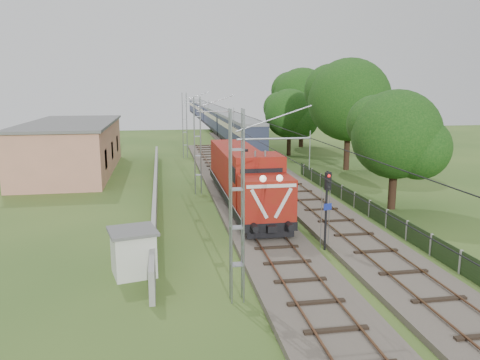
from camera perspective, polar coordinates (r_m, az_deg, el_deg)
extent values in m
plane|color=#30541F|center=(28.13, 3.06, -6.94)|extent=(140.00, 140.00, 0.00)
cube|color=#6B6054|center=(34.67, 0.53, -3.11)|extent=(4.20, 70.00, 0.30)
cube|color=black|center=(34.62, 0.53, -2.79)|extent=(2.40, 70.00, 0.10)
cube|color=brown|center=(34.47, -0.86, -2.72)|extent=(0.08, 70.00, 0.05)
cube|color=brown|center=(34.76, 1.91, -2.61)|extent=(0.08, 70.00, 0.05)
cube|color=#6B6054|center=(48.10, 3.67, 1.00)|extent=(4.20, 80.00, 0.30)
cube|color=black|center=(48.07, 3.68, 1.23)|extent=(2.40, 80.00, 0.10)
cube|color=brown|center=(47.87, 2.69, 1.29)|extent=(0.08, 80.00, 0.05)
cube|color=brown|center=(48.26, 4.66, 1.35)|extent=(0.08, 80.00, 0.05)
cylinder|color=gray|center=(18.68, 4.15, 5.05)|extent=(3.00, 0.08, 0.08)
cylinder|color=gray|center=(38.34, -3.01, 8.35)|extent=(3.00, 0.08, 0.08)
cylinder|color=gray|center=(58.23, -5.32, 9.39)|extent=(3.00, 0.08, 0.08)
cylinder|color=black|center=(38.63, -0.76, 6.46)|extent=(0.03, 70.00, 0.03)
cylinder|color=black|center=(38.54, -0.77, 8.38)|extent=(0.03, 70.00, 0.03)
cube|color=#9E9E99|center=(38.89, -10.25, -0.77)|extent=(0.25, 40.00, 1.50)
cube|color=tan|center=(51.25, -19.78, 3.65)|extent=(8.00, 20.00, 5.00)
cube|color=#606060|center=(50.99, -19.98, 6.54)|extent=(8.40, 20.40, 0.25)
cube|color=black|center=(44.83, -16.09, 2.46)|extent=(0.10, 1.60, 1.80)
cube|color=black|center=(50.73, -15.36, 3.50)|extent=(0.10, 1.60, 1.80)
cube|color=black|center=(56.66, -14.78, 4.33)|extent=(0.10, 1.60, 1.80)
cube|color=black|center=(33.24, 15.52, -3.38)|extent=(0.05, 32.00, 1.15)
cube|color=#9E9E99|center=(46.91, 7.81, 1.21)|extent=(0.12, 0.12, 1.20)
cube|color=black|center=(34.85, 0.42, -1.55)|extent=(3.13, 17.76, 0.52)
cube|color=black|center=(29.46, 2.37, -4.63)|extent=(2.30, 3.76, 0.52)
cube|color=black|center=(40.45, -1.00, -0.17)|extent=(2.30, 3.76, 0.52)
cube|color=black|center=(26.67, 3.72, -6.62)|extent=(2.72, 0.26, 0.37)
cube|color=maroon|center=(27.28, 3.19, -2.09)|extent=(3.03, 2.61, 2.40)
sphere|color=white|center=(25.70, 2.82, 0.16)|extent=(0.38, 0.38, 0.38)
sphere|color=white|center=(25.91, 4.85, 0.23)|extent=(0.38, 0.38, 0.38)
cube|color=silver|center=(25.90, 2.37, -2.95)|extent=(1.05, 0.06, 1.75)
cube|color=silver|center=(26.21, 5.28, -2.81)|extent=(1.05, 0.06, 1.75)
cube|color=silver|center=(25.82, 3.87, -0.74)|extent=(2.82, 0.06, 0.19)
cube|color=maroon|center=(29.62, 2.11, -0.06)|extent=(3.13, 2.51, 3.34)
cube|color=black|center=(28.30, 2.64, 0.46)|extent=(2.61, 0.06, 0.94)
cube|color=maroon|center=(37.00, -0.27, 1.78)|extent=(2.92, 12.64, 2.72)
cylinder|color=black|center=(33.66, 0.61, 3.41)|extent=(0.46, 0.46, 0.42)
cylinder|color=gray|center=(28.44, 1.86, 3.19)|extent=(0.13, 0.13, 0.37)
cylinder|color=gray|center=(28.57, 3.10, 3.22)|extent=(0.13, 0.13, 0.37)
cube|color=black|center=(66.81, -0.13, 4.65)|extent=(3.13, 23.71, 0.54)
cube|color=#2A3146|center=(66.63, -0.13, 6.12)|extent=(3.23, 23.71, 2.91)
cube|color=beige|center=(66.58, -0.13, 6.59)|extent=(3.28, 22.77, 0.81)
cube|color=gray|center=(66.49, -0.13, 7.51)|extent=(3.29, 23.71, 0.38)
cube|color=black|center=(91.23, -2.71, 6.47)|extent=(3.13, 23.71, 0.54)
cube|color=#2A3146|center=(91.09, -2.72, 7.55)|extent=(3.23, 23.71, 2.91)
cube|color=beige|center=(91.06, -2.73, 7.89)|extent=(3.28, 22.77, 0.81)
cube|color=gray|center=(91.00, -2.73, 8.57)|extent=(3.29, 23.71, 0.38)
cube|color=black|center=(115.81, -4.21, 7.52)|extent=(3.13, 23.71, 0.54)
cube|color=#2A3146|center=(115.70, -4.22, 8.37)|extent=(3.23, 23.71, 2.91)
cube|color=beige|center=(115.67, -4.23, 8.64)|extent=(3.28, 22.77, 0.81)
cube|color=gray|center=(115.62, -4.23, 9.17)|extent=(3.29, 23.71, 0.38)
cube|color=black|center=(140.46, -5.19, 8.19)|extent=(3.13, 23.71, 0.54)
cube|color=#2A3146|center=(140.37, -5.20, 8.90)|extent=(3.23, 23.71, 2.91)
cube|color=beige|center=(140.35, -5.20, 9.12)|extent=(3.28, 22.77, 0.81)
cube|color=gray|center=(140.31, -5.21, 9.56)|extent=(3.29, 23.71, 0.38)
cylinder|color=black|center=(25.73, 10.44, -3.75)|extent=(0.12, 0.12, 4.42)
cube|color=black|center=(25.22, 10.68, -0.14)|extent=(0.35, 0.27, 0.97)
sphere|color=red|center=(25.07, 10.79, 0.50)|extent=(0.16, 0.16, 0.16)
sphere|color=black|center=(25.13, 10.77, -0.19)|extent=(0.16, 0.16, 0.16)
sphere|color=black|center=(25.19, 10.74, -0.88)|extent=(0.16, 0.16, 0.16)
cube|color=navy|center=(25.58, 10.64, -3.23)|extent=(0.48, 0.17, 0.35)
cube|color=silver|center=(23.03, -12.86, -8.75)|extent=(2.25, 2.25, 2.07)
cube|color=#606060|center=(22.67, -12.99, -6.07)|extent=(2.59, 2.59, 0.14)
cylinder|color=#3E2419|center=(35.64, 18.13, -0.33)|extent=(0.57, 0.57, 3.88)
sphere|color=#0E360F|center=(35.12, 18.49, 5.30)|extent=(6.34, 6.34, 6.34)
sphere|color=#0E360F|center=(35.01, 20.96, 3.66)|extent=(4.44, 4.44, 4.44)
sphere|color=#0E360F|center=(35.55, 16.13, 6.65)|extent=(4.12, 4.12, 4.12)
cylinder|color=#3E2419|center=(50.98, 12.92, 4.14)|extent=(0.61, 0.61, 5.25)
sphere|color=#0E360F|center=(50.62, 13.16, 9.50)|extent=(8.59, 8.59, 8.59)
sphere|color=#0E360F|center=(50.18, 15.50, 8.01)|extent=(6.01, 6.01, 6.01)
sphere|color=#0E360F|center=(51.45, 10.99, 10.68)|extent=(5.58, 5.58, 5.58)
cylinder|color=#3E2419|center=(60.37, 5.98, 4.78)|extent=(0.52, 0.52, 3.80)
sphere|color=#0E360F|center=(60.07, 6.05, 8.06)|extent=(6.22, 6.22, 6.22)
sphere|color=#0E360F|center=(59.58, 7.43, 7.16)|extent=(4.36, 4.36, 4.36)
sphere|color=#0E360F|center=(60.80, 4.78, 8.77)|extent=(4.05, 4.05, 4.05)
cylinder|color=#3E2419|center=(69.08, 7.48, 6.13)|extent=(0.64, 0.64, 5.10)
sphere|color=#0E360F|center=(68.81, 7.58, 9.98)|extent=(8.35, 8.35, 8.35)
sphere|color=#0E360F|center=(68.17, 9.23, 8.94)|extent=(5.84, 5.84, 5.84)
sphere|color=#0E360F|center=(69.79, 6.08, 10.79)|extent=(5.43, 5.43, 5.43)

